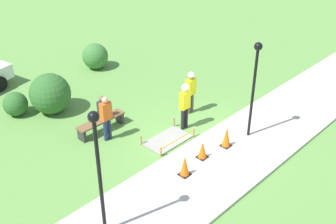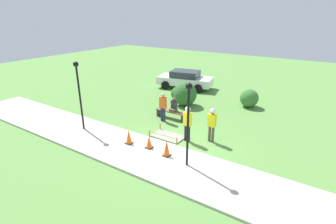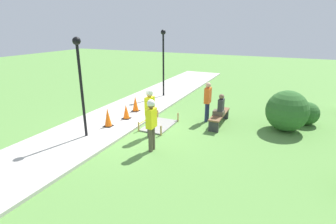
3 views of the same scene
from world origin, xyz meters
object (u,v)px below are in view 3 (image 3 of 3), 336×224
(traffic_cone_sidewalk_edge, at_px, (108,117))
(worker_supervisor, at_px, (150,108))
(lamppost_far, at_px, (163,53))
(worker_assistant, at_px, (151,121))
(person_seated_on_bench, at_px, (220,107))
(traffic_cone_near_patch, at_px, (135,104))
(park_bench, at_px, (219,117))
(bystander_in_orange_shirt, at_px, (208,100))
(traffic_cone_far_patch, at_px, (126,112))
(lamppost_near, at_px, (80,73))

(traffic_cone_sidewalk_edge, relative_size, worker_supervisor, 0.42)
(traffic_cone_sidewalk_edge, distance_m, lamppost_far, 5.82)
(worker_supervisor, bearing_deg, worker_assistant, 30.83)
(person_seated_on_bench, bearing_deg, traffic_cone_near_patch, -90.34)
(traffic_cone_sidewalk_edge, xyz_separation_m, worker_assistant, (1.00, 2.55, 0.58))
(park_bench, relative_size, bystander_in_orange_shirt, 1.13)
(traffic_cone_near_patch, relative_size, person_seated_on_bench, 0.83)
(worker_assistant, relative_size, bystander_in_orange_shirt, 1.03)
(traffic_cone_far_patch, height_order, park_bench, traffic_cone_far_patch)
(lamppost_far, bearing_deg, person_seated_on_bench, 51.82)
(worker_assistant, height_order, lamppost_far, lamppost_far)
(lamppost_near, bearing_deg, person_seated_on_bench, 128.02)
(lamppost_far, bearing_deg, park_bench, 53.03)
(traffic_cone_far_patch, height_order, worker_supervisor, worker_supervisor)
(park_bench, height_order, lamppost_near, lamppost_near)
(person_seated_on_bench, bearing_deg, worker_supervisor, -44.94)
(traffic_cone_near_patch, xyz_separation_m, bystander_in_orange_shirt, (-0.33, 3.45, 0.53))
(traffic_cone_sidewalk_edge, bearing_deg, lamppost_far, -178.94)
(lamppost_near, xyz_separation_m, lamppost_far, (-6.57, 0.06, 0.08))
(park_bench, bearing_deg, worker_supervisor, -41.98)
(person_seated_on_bench, distance_m, worker_assistant, 3.51)
(worker_supervisor, height_order, lamppost_near, lamppost_near)
(worker_assistant, bearing_deg, person_seated_on_bench, 154.55)
(park_bench, bearing_deg, lamppost_near, -50.18)
(person_seated_on_bench, xyz_separation_m, lamppost_near, (3.30, -4.22, 1.62))
(bystander_in_orange_shirt, relative_size, lamppost_near, 0.49)
(traffic_cone_near_patch, height_order, traffic_cone_sidewalk_edge, traffic_cone_sidewalk_edge)
(traffic_cone_near_patch, relative_size, worker_supervisor, 0.40)
(person_seated_on_bench, bearing_deg, lamppost_far, -128.18)
(traffic_cone_near_patch, bearing_deg, worker_supervisor, 42.45)
(person_seated_on_bench, height_order, worker_supervisor, worker_supervisor)
(worker_assistant, bearing_deg, park_bench, 156.46)
(traffic_cone_sidewalk_edge, xyz_separation_m, park_bench, (-2.34, 4.01, -0.13))
(traffic_cone_sidewalk_edge, height_order, park_bench, traffic_cone_sidewalk_edge)
(traffic_cone_sidewalk_edge, xyz_separation_m, person_seated_on_bench, (-2.17, 4.06, 0.36))
(park_bench, bearing_deg, bystander_in_orange_shirt, -106.56)
(bystander_in_orange_shirt, bearing_deg, park_bench, 73.44)
(worker_assistant, height_order, bystander_in_orange_shirt, worker_assistant)
(worker_supervisor, height_order, worker_assistant, worker_supervisor)
(lamppost_far, bearing_deg, traffic_cone_sidewalk_edge, 1.06)
(traffic_cone_far_patch, xyz_separation_m, worker_assistant, (2.10, 2.40, 0.65))
(traffic_cone_sidewalk_edge, relative_size, person_seated_on_bench, 0.88)
(lamppost_near, bearing_deg, worker_supervisor, 119.17)
(worker_assistant, xyz_separation_m, lamppost_far, (-6.44, -2.65, 1.49))
(worker_assistant, bearing_deg, bystander_in_orange_shirt, 166.28)
(traffic_cone_far_patch, relative_size, lamppost_far, 0.17)
(bystander_in_orange_shirt, distance_m, lamppost_far, 4.82)
(worker_assistant, distance_m, lamppost_far, 7.12)
(worker_supervisor, distance_m, lamppost_near, 2.75)
(bystander_in_orange_shirt, height_order, lamppost_near, lamppost_near)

